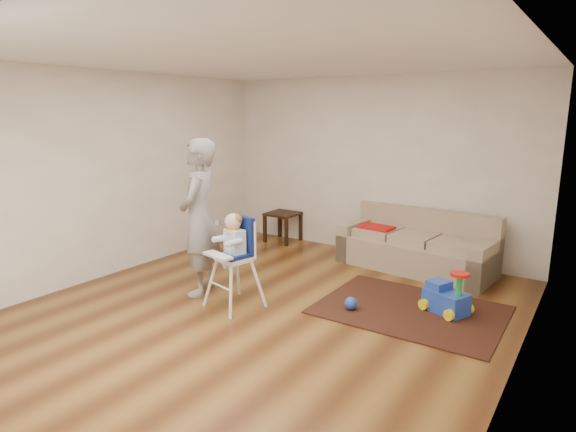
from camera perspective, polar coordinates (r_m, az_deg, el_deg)
The scene contains 9 objects.
ground at distance 5.49m, azimuth -2.37°, elevation -11.00°, with size 5.50×5.50×0.00m, color #4A2911.
room_envelope at distance 5.49m, azimuth 0.74°, elevation 9.20°, with size 5.04×5.52×2.72m.
sofa at distance 6.94m, azimuth 14.87°, elevation -2.87°, with size 2.18×1.08×0.81m.
side_table at distance 8.19m, azimuth -0.61°, elevation -1.29°, with size 0.50×0.50×0.50m, color black, non-canonical shape.
area_rug at distance 5.63m, azimuth 14.26°, elevation -10.71°, with size 1.95×1.46×0.02m, color black.
ride_on_toy at distance 5.58m, azimuth 18.31°, elevation -8.35°, with size 0.45×0.32×0.50m, color blue, non-canonical shape.
toy_ball at distance 5.47m, azimuth 7.46°, elevation -10.22°, with size 0.14×0.14×0.14m, color blue.
high_chair at distance 5.43m, azimuth -6.42°, elevation -5.44°, with size 0.61×0.61×1.09m.
adult at distance 5.81m, azimuth -10.50°, elevation -0.20°, with size 0.68×0.45×1.87m, color gray.
Camera 1 is at (2.99, -4.06, 2.17)m, focal length 30.00 mm.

